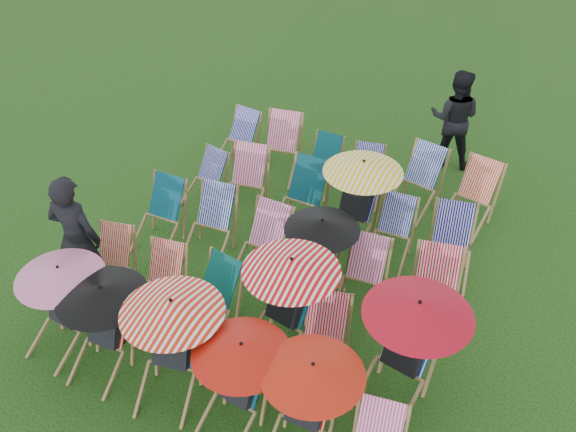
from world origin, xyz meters
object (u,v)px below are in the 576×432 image
at_px(deckchair_0, 60,307).
at_px(deckchair_29, 471,197).
at_px(person_left, 76,238).
at_px(person_rear, 454,118).

distance_m(deckchair_0, deckchair_29, 6.01).
relative_size(deckchair_29, person_left, 0.52).
bearing_deg(person_left, deckchair_0, 106.27).
height_order(deckchair_29, person_left, person_left).
xyz_separation_m(person_left, person_rear, (3.55, 5.32, -0.07)).
distance_m(person_left, person_rear, 6.40).
xyz_separation_m(deckchair_0, person_rear, (3.15, 6.17, 0.21)).
distance_m(deckchair_29, person_left, 5.71).
xyz_separation_m(deckchair_29, person_left, (-4.27, -3.75, 0.46)).
bearing_deg(deckchair_29, person_rear, 125.37).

